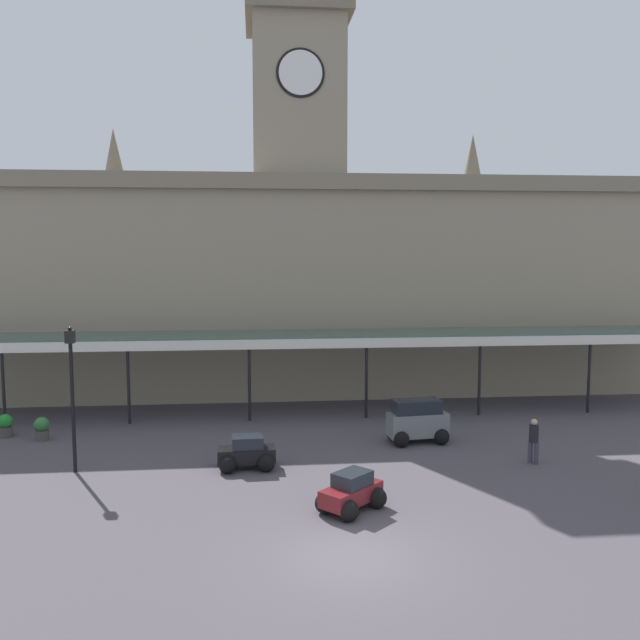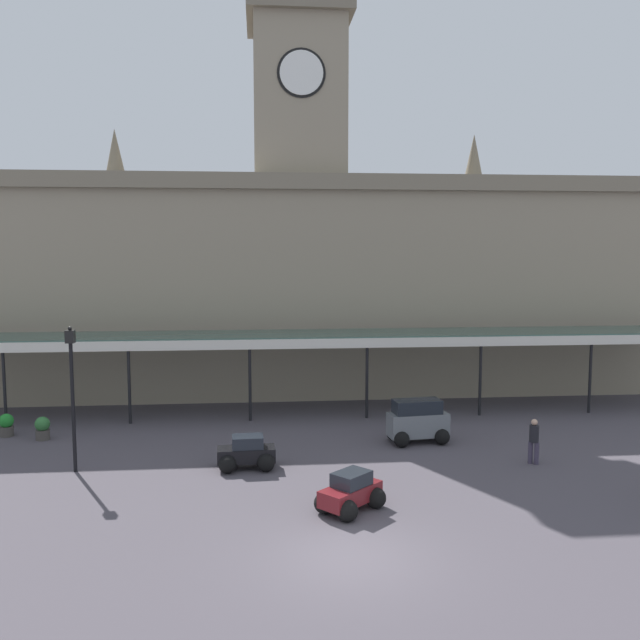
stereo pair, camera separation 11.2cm
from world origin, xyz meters
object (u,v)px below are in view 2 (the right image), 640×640
pedestrian_crossing_forecourt (534,439)px  victorian_lamppost (72,383)px  car_maroon_sedan (351,494)px  planter_forecourt_centre (6,425)px  car_grey_van (418,423)px  planter_by_canopy (43,428)px  car_black_sedan (247,455)px

pedestrian_crossing_forecourt → victorian_lamppost: bearing=177.8°
car_maroon_sedan → victorian_lamppost: 10.54m
planter_forecourt_centre → car_maroon_sedan: bearing=-35.0°
car_grey_van → planter_by_canopy: size_ratio=2.60×
car_maroon_sedan → victorian_lamppost: (-9.19, 4.41, 2.69)m
car_grey_van → car_black_sedan: size_ratio=1.20×
car_maroon_sedan → planter_by_canopy: size_ratio=2.32×
pedestrian_crossing_forecourt → planter_forecourt_centre: (-20.53, 5.51, -0.42)m
car_black_sedan → planter_forecourt_centre: 11.29m
car_black_sedan → pedestrian_crossing_forecourt: 10.46m
car_maroon_sedan → planter_forecourt_centre: car_maroon_sedan is taller
pedestrian_crossing_forecourt → planter_by_canopy: size_ratio=1.74×
car_grey_van → pedestrian_crossing_forecourt: 4.70m
car_black_sedan → pedestrian_crossing_forecourt: (10.44, -0.44, 0.41)m
car_grey_van → planter_forecourt_centre: 17.13m
car_black_sedan → car_grey_van: bearing=20.7°
victorian_lamppost → planter_by_canopy: bearing=119.7°
planter_by_canopy → victorian_lamppost: bearing=-60.3°
victorian_lamppost → car_maroon_sedan: bearing=-25.6°
car_black_sedan → planter_forecourt_centre: bearing=153.3°
planter_by_canopy → pedestrian_crossing_forecourt: bearing=-14.4°
car_maroon_sedan → planter_by_canopy: bearing=143.4°
car_maroon_sedan → planter_by_canopy: 14.45m
car_maroon_sedan → planter_forecourt_centre: bearing=145.0°
car_black_sedan → planter_forecourt_centre: (-10.09, 5.07, -0.01)m
car_grey_van → victorian_lamppost: size_ratio=0.48×
car_black_sedan → planter_by_canopy: (-8.42, 4.41, -0.01)m
victorian_lamppost → planter_by_canopy: victorian_lamppost is taller
car_maroon_sedan → victorian_lamppost: victorian_lamppost is taller
victorian_lamppost → planter_forecourt_centre: bearing=129.9°
pedestrian_crossing_forecourt → planter_by_canopy: 19.48m
car_grey_van → pedestrian_crossing_forecourt: size_ratio=1.49×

